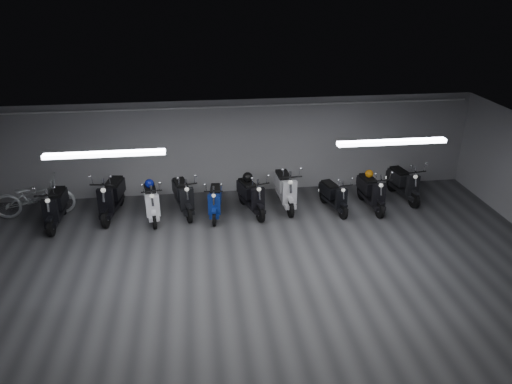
{
  "coord_description": "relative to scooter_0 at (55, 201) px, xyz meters",
  "views": [
    {
      "loc": [
        -1.16,
        -8.6,
        6.09
      ],
      "look_at": [
        0.25,
        2.5,
        1.05
      ],
      "focal_mm": 34.52,
      "sensor_mm": 36.0,
      "label": 1
    }
  ],
  "objects": [
    {
      "name": "scooter_9",
      "position": [
        9.58,
        0.37,
        -0.02
      ],
      "size": [
        0.86,
        1.85,
        1.32
      ],
      "primitive_type": null,
      "rotation": [
        0.0,
        0.0,
        0.16
      ],
      "color": "black",
      "rests_on": "floor"
    },
    {
      "name": "fluor_strip_left",
      "position": [
        1.87,
        -2.41,
        2.06
      ],
      "size": [
        2.4,
        0.18,
        0.08
      ],
      "primitive_type": "cube",
      "color": "white",
      "rests_on": "ceiling"
    },
    {
      "name": "scooter_2",
      "position": [
        2.44,
        0.03,
        -0.03
      ],
      "size": [
        0.83,
        1.8,
        1.29
      ],
      "primitive_type": null,
      "rotation": [
        0.0,
        0.0,
        0.15
      ],
      "color": "white",
      "rests_on": "floor"
    },
    {
      "name": "helmet_2",
      "position": [
        8.43,
        0.15,
        0.27
      ],
      "size": [
        0.23,
        0.23,
        0.23
      ],
      "primitive_type": "sphere",
      "color": "#C9710B",
      "rests_on": "scooter_8"
    },
    {
      "name": "scooter_5",
      "position": [
        5.11,
        0.05,
        -0.02
      ],
      "size": [
        1.07,
        1.87,
        1.32
      ],
      "primitive_type": null,
      "rotation": [
        0.0,
        0.0,
        0.29
      ],
      "color": "black",
      "rests_on": "floor"
    },
    {
      "name": "floor",
      "position": [
        4.87,
        -3.41,
        -0.68
      ],
      "size": [
        14.0,
        10.0,
        0.01
      ],
      "primitive_type": "cube",
      "color": "#373739",
      "rests_on": "ground"
    },
    {
      "name": "scooter_7",
      "position": [
        7.38,
        -0.11,
        -0.09
      ],
      "size": [
        0.89,
        1.67,
        1.18
      ],
      "primitive_type": null,
      "rotation": [
        0.0,
        0.0,
        0.24
      ],
      "color": "black",
      "rests_on": "floor"
    },
    {
      "name": "scooter_3",
      "position": [
        3.28,
        0.27,
        -0.01
      ],
      "size": [
        1.0,
        1.89,
        1.34
      ],
      "primitive_type": null,
      "rotation": [
        0.0,
        0.0,
        0.23
      ],
      "color": "black",
      "rests_on": "floor"
    },
    {
      "name": "conduit",
      "position": [
        4.87,
        1.51,
        1.94
      ],
      "size": [
        13.6,
        0.05,
        0.05
      ],
      "primitive_type": "cylinder",
      "rotation": [
        0.0,
        1.57,
        0.0
      ],
      "color": "white",
      "rests_on": "back_wall"
    },
    {
      "name": "helmet_0",
      "position": [
        5.04,
        0.29,
        0.28
      ],
      "size": [
        0.28,
        0.28,
        0.28
      ],
      "primitive_type": "sphere",
      "color": "black",
      "rests_on": "scooter_5"
    },
    {
      "name": "scooter_0",
      "position": [
        0.0,
        0.0,
        0.0
      ],
      "size": [
        0.63,
        1.83,
        1.36
      ],
      "primitive_type": null,
      "rotation": [
        0.0,
        0.0,
        -0.01
      ],
      "color": "black",
      "rests_on": "floor"
    },
    {
      "name": "ceiling",
      "position": [
        4.87,
        -3.41,
        2.13
      ],
      "size": [
        14.0,
        10.0,
        0.01
      ],
      "primitive_type": "cube",
      "color": "gray",
      "rests_on": "ground"
    },
    {
      "name": "scooter_8",
      "position": [
        8.45,
        -0.1,
        -0.01
      ],
      "size": [
        0.74,
        1.84,
        1.34
      ],
      "primitive_type": null,
      "rotation": [
        0.0,
        0.0,
        0.08
      ],
      "color": "black",
      "rests_on": "floor"
    },
    {
      "name": "scooter_4",
      "position": [
        4.13,
        -0.04,
        -0.08
      ],
      "size": [
        0.71,
        1.66,
        1.2
      ],
      "primitive_type": null,
      "rotation": [
        0.0,
        0.0,
        -0.11
      ],
      "color": "navy",
      "rests_on": "floor"
    },
    {
      "name": "helmet_1",
      "position": [
        2.41,
        0.27,
        0.24
      ],
      "size": [
        0.24,
        0.24,
        0.24
      ],
      "primitive_type": "sphere",
      "color": "navy",
      "rests_on": "scooter_2"
    },
    {
      "name": "bicycle",
      "position": [
        -0.7,
        0.61,
        -0.01
      ],
      "size": [
        2.13,
        0.95,
        1.33
      ],
      "primitive_type": "imported",
      "rotation": [
        0.0,
        0.0,
        1.68
      ],
      "color": "silver",
      "rests_on": "floor"
    },
    {
      "name": "back_wall",
      "position": [
        4.87,
        1.59,
        0.72
      ],
      "size": [
        14.0,
        0.01,
        2.8
      ],
      "primitive_type": "cube",
      "color": "gray",
      "rests_on": "ground"
    },
    {
      "name": "scooter_1",
      "position": [
        1.37,
        0.33,
        0.06
      ],
      "size": [
        0.93,
        2.05,
        1.47
      ],
      "primitive_type": null,
      "rotation": [
        0.0,
        0.0,
        -0.14
      ],
      "color": "black",
      "rests_on": "floor"
    },
    {
      "name": "fluor_strip_right",
      "position": [
        7.87,
        -2.41,
        2.06
      ],
      "size": [
        2.4,
        0.18,
        0.08
      ],
      "primitive_type": "cube",
      "color": "white",
      "rests_on": "ceiling"
    },
    {
      "name": "scooter_6",
      "position": [
        6.1,
        0.3,
        0.04
      ],
      "size": [
        0.73,
        1.96,
        1.44
      ],
      "primitive_type": null,
      "rotation": [
        0.0,
        0.0,
        0.04
      ],
      "color": "silver",
      "rests_on": "floor"
    }
  ]
}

